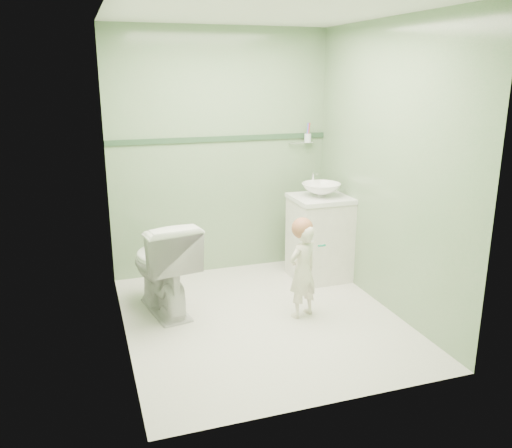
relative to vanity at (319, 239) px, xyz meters
name	(u,v)px	position (x,y,z in m)	size (l,w,h in m)	color
ground	(262,319)	(-0.84, -0.70, -0.40)	(2.50, 2.50, 0.00)	white
room_shell	(262,177)	(-0.84, -0.70, 0.80)	(2.50, 2.54, 2.40)	#78A172
trim_stripe	(221,139)	(-0.84, 0.54, 0.95)	(2.20, 0.02, 0.05)	#2D4D32
vanity	(319,239)	(0.00, 0.00, 0.00)	(0.52, 0.50, 0.80)	white
counter	(321,198)	(0.00, 0.00, 0.41)	(0.54, 0.52, 0.04)	white
basin	(321,190)	(0.00, 0.00, 0.49)	(0.37, 0.37, 0.13)	white
faucet	(313,178)	(0.00, 0.19, 0.57)	(0.03, 0.13, 0.18)	silver
cup_holder	(307,138)	(0.05, 0.48, 0.93)	(0.26, 0.07, 0.21)	silver
toilet	(163,266)	(-1.58, -0.28, 0.01)	(0.46, 0.80, 0.82)	white
toddler	(302,271)	(-0.50, -0.75, 0.00)	(0.29, 0.19, 0.80)	beige
hair_cap	(302,228)	(-0.50, -0.72, 0.36)	(0.18, 0.18, 0.18)	#A76545
teal_toothbrush	(321,245)	(-0.39, -0.84, 0.24)	(0.10, 0.14, 0.08)	#109A73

